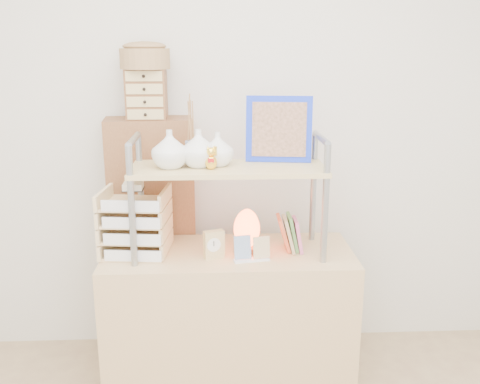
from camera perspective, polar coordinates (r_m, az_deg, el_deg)
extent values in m
cube|color=silver|center=(2.95, -1.52, 7.28)|extent=(3.40, 0.02, 2.60)
cube|color=tan|center=(2.76, -1.16, -13.62)|extent=(1.20, 0.50, 0.75)
cube|color=brown|center=(2.99, -9.20, -5.15)|extent=(0.47, 0.29, 1.35)
cylinder|color=#8F959C|center=(2.40, -11.48, -1.62)|extent=(0.03, 0.03, 0.55)
cylinder|color=#8F959C|center=(2.68, -10.54, 0.24)|extent=(0.03, 0.03, 0.55)
cylinder|color=#8F959C|center=(2.48, -11.30, 5.49)|extent=(0.03, 0.30, 0.03)
cylinder|color=#8F959C|center=(2.42, 9.10, -1.35)|extent=(0.03, 0.03, 0.55)
cylinder|color=#8F959C|center=(2.70, 7.83, 0.46)|extent=(0.03, 0.03, 0.55)
cylinder|color=#8F959C|center=(2.50, 8.67, 5.68)|extent=(0.03, 0.30, 0.03)
cube|color=tan|center=(2.48, -1.26, 2.50)|extent=(0.90, 0.34, 0.02)
imported|color=white|center=(2.45, -7.50, 4.56)|extent=(0.17, 0.17, 0.17)
imported|color=white|center=(2.46, -4.43, 4.69)|extent=(0.17, 0.17, 0.17)
imported|color=white|center=(2.48, -2.40, 4.60)|extent=(0.15, 0.15, 0.16)
cylinder|color=#2655A7|center=(2.59, -5.09, 4.36)|extent=(0.07, 0.07, 0.10)
cube|color=#1630D0|center=(2.56, 4.17, 6.70)|extent=(0.32, 0.09, 0.31)
cube|color=brown|center=(2.55, 4.20, 6.67)|extent=(0.26, 0.07, 0.26)
cube|color=#DF6196|center=(2.60, 6.16, -4.46)|extent=(0.05, 0.12, 0.17)
cube|color=#629F4F|center=(2.62, 5.62, -4.33)|extent=(0.05, 0.12, 0.17)
cube|color=tan|center=(2.59, 5.20, -4.49)|extent=(0.06, 0.13, 0.17)
cube|color=#E15D35|center=(2.61, 4.66, -4.35)|extent=(0.06, 0.14, 0.17)
cube|color=#D9BA82|center=(2.64, -10.90, -6.17)|extent=(0.31, 0.29, 0.01)
cube|color=white|center=(2.51, -11.34, -6.70)|extent=(0.26, 0.04, 0.05)
cube|color=#D9BA82|center=(2.61, -10.99, -4.55)|extent=(0.31, 0.29, 0.01)
cube|color=white|center=(2.48, -11.44, -5.00)|extent=(0.26, 0.04, 0.05)
cube|color=#D9BA82|center=(2.59, -11.07, -2.90)|extent=(0.31, 0.29, 0.01)
cube|color=white|center=(2.45, -11.54, -3.26)|extent=(0.26, 0.04, 0.05)
cube|color=#D9BA82|center=(2.56, -11.16, -1.22)|extent=(0.31, 0.29, 0.01)
cube|color=white|center=(2.43, -11.63, -1.49)|extent=(0.26, 0.04, 0.05)
cube|color=beige|center=(2.52, -11.33, 0.60)|extent=(0.09, 0.09, 0.03)
cylinder|color=brown|center=(2.61, 0.71, -6.00)|extent=(0.12, 0.12, 0.03)
ellipsoid|color=#FF4B1E|center=(2.57, 0.72, -3.83)|extent=(0.14, 0.13, 0.19)
cube|color=tan|center=(2.51, -2.80, -5.61)|extent=(0.10, 0.07, 0.13)
cylinder|color=white|center=(2.48, -2.80, -5.67)|extent=(0.06, 0.03, 0.07)
cube|color=white|center=(2.49, 1.24, -7.25)|extent=(0.17, 0.08, 0.01)
cube|color=navy|center=(2.47, 0.27, -5.92)|extent=(0.08, 0.04, 0.11)
cube|color=tan|center=(2.49, 2.31, -5.92)|extent=(0.08, 0.04, 0.10)
cube|color=brown|center=(2.80, -9.94, 10.25)|extent=(0.20, 0.15, 0.25)
cube|color=tan|center=(2.73, -10.05, 8.15)|extent=(0.18, 0.01, 0.05)
cube|color=tan|center=(2.72, -10.11, 9.45)|extent=(0.18, 0.01, 0.05)
cube|color=tan|center=(2.72, -10.18, 10.76)|extent=(0.18, 0.01, 0.05)
cube|color=tan|center=(2.72, -10.24, 12.07)|extent=(0.18, 0.01, 0.05)
cylinder|color=olive|center=(2.79, -10.11, 13.83)|extent=(0.25, 0.25, 0.10)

